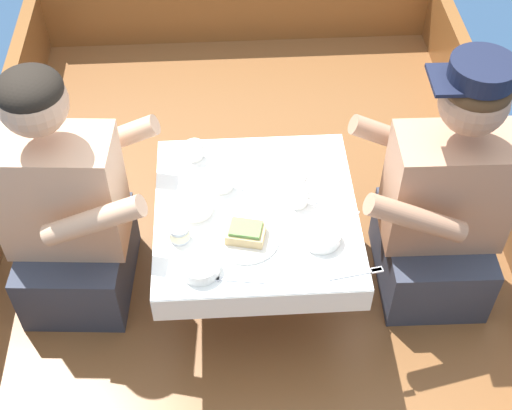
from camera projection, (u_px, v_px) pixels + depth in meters
The scene contains 19 objects.
ground_plane at pixel (256, 328), 2.86m from camera, with size 60.00×60.00×0.00m, color navy.
boat_deck at pixel (256, 308), 2.76m from camera, with size 2.06×3.29×0.28m, color brown.
bow_coaming at pixel (238, 8), 3.61m from camera, with size 1.94×0.06×0.36m, color brown.
cockpit_table at pixel (256, 219), 2.37m from camera, with size 0.66×0.69×0.43m.
person_port at pixel (67, 212), 2.38m from camera, with size 0.54×0.47×0.97m.
person_starboard at pixel (443, 204), 2.40m from camera, with size 0.53×0.45×0.98m.
plate_sandwich at pixel (246, 238), 2.25m from camera, with size 0.21×0.21×0.01m.
plate_bread at pixel (283, 172), 2.45m from camera, with size 0.17×0.17×0.01m.
sandwich at pixel (246, 232), 2.23m from camera, with size 0.14×0.11×0.05m.
bowl_port_near at pixel (321, 235), 2.23m from camera, with size 0.13×0.13×0.04m.
bowl_starboard_near at pixel (200, 266), 2.15m from camera, with size 0.12×0.12×0.04m.
bowl_center_far at pixel (195, 205), 2.32m from camera, with size 0.12×0.12×0.04m.
coffee_cup_port at pixel (223, 182), 2.38m from camera, with size 0.09×0.07×0.06m.
coffee_cup_starboard at pixel (195, 150), 2.48m from camera, with size 0.09×0.06×0.06m.
coffee_cup_center at pixel (299, 196), 2.33m from camera, with size 0.09×0.06×0.07m.
tin_can at pixel (179, 233), 2.23m from camera, with size 0.07×0.07×0.05m.
utensil_fork_starboard at pixel (361, 273), 2.16m from camera, with size 0.17×0.04×0.00m.
utensil_knife_port at pixel (334, 207), 2.34m from camera, with size 0.16×0.08×0.00m.
utensil_fork_port at pixel (230, 279), 2.14m from camera, with size 0.17×0.04×0.00m.
Camera 1 is at (-0.09, -1.57, 2.44)m, focal length 50.00 mm.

